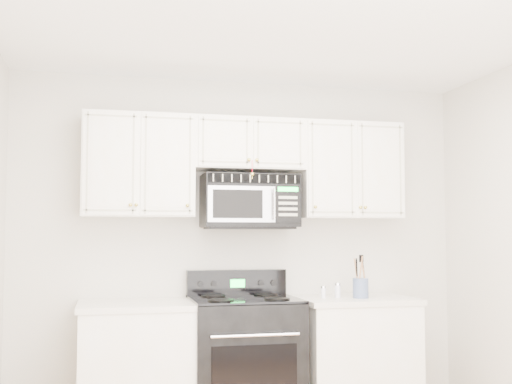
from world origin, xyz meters
name	(u,v)px	position (x,y,z in m)	size (l,w,h in m)	color
room	(313,252)	(0.00, 0.00, 1.30)	(3.51, 3.51, 2.61)	#A3734B
base_cabinet_left	(140,374)	(-0.80, 1.44, 0.43)	(0.86, 0.65, 0.92)	silver
base_cabinet_right	(355,363)	(0.80, 1.44, 0.43)	(0.86, 0.65, 0.92)	silver
range	(244,361)	(-0.06, 1.43, 0.48)	(0.77, 0.70, 1.12)	black
upper_cabinets	(248,164)	(0.00, 1.58, 1.93)	(2.44, 0.37, 0.75)	silver
microwave	(250,201)	(0.01, 1.57, 1.65)	(0.71, 0.41, 0.39)	black
utensil_crock	(361,287)	(0.82, 1.36, 1.00)	(0.12, 0.12, 0.31)	#4F5B77
shaker_salt	(323,292)	(0.54, 1.40, 0.97)	(0.04, 0.04, 0.09)	silver
shaker_pepper	(338,290)	(0.66, 1.43, 0.98)	(0.05, 0.05, 0.11)	silver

